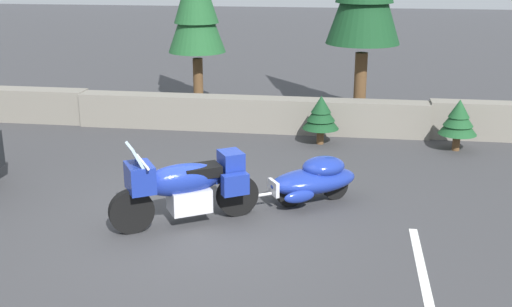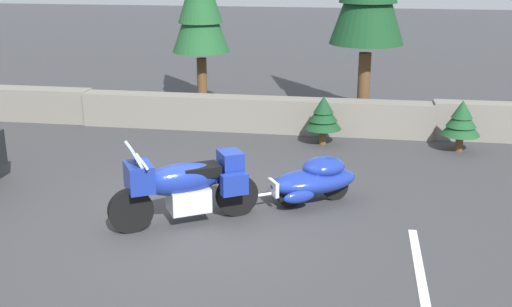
% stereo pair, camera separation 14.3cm
% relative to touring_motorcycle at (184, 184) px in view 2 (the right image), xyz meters
% --- Properties ---
extents(ground_plane, '(80.00, 80.00, 0.00)m').
position_rel_touring_motorcycle_xyz_m(ground_plane, '(0.15, -0.02, -0.62)').
color(ground_plane, '#38383A').
extents(stone_guard_wall, '(24.00, 0.63, 0.83)m').
position_rel_touring_motorcycle_xyz_m(stone_guard_wall, '(-0.20, 5.39, -0.22)').
color(stone_guard_wall, slate).
rests_on(stone_guard_wall, ground).
extents(touring_motorcycle, '(2.05, 1.45, 1.33)m').
position_rel_touring_motorcycle_xyz_m(touring_motorcycle, '(0.00, 0.00, 0.00)').
color(touring_motorcycle, black).
rests_on(touring_motorcycle, ground).
extents(car_shaped_trailer, '(2.07, 1.46, 0.76)m').
position_rel_touring_motorcycle_xyz_m(car_shaped_trailer, '(1.85, 1.13, -0.21)').
color(car_shaped_trailer, black).
rests_on(car_shaped_trailer, ground).
extents(pine_sapling_near, '(0.78, 0.78, 1.08)m').
position_rel_touring_motorcycle_xyz_m(pine_sapling_near, '(4.60, 4.44, 0.05)').
color(pine_sapling_near, brown).
rests_on(pine_sapling_near, ground).
extents(pine_sapling_farther, '(0.78, 0.78, 1.05)m').
position_rel_touring_motorcycle_xyz_m(pine_sapling_farther, '(1.79, 4.50, 0.03)').
color(pine_sapling_farther, brown).
rests_on(pine_sapling_farther, ground).
extents(parking_stripe_marker, '(0.12, 3.60, 0.01)m').
position_rel_touring_motorcycle_xyz_m(parking_stripe_marker, '(3.38, -1.52, -0.62)').
color(parking_stripe_marker, silver).
rests_on(parking_stripe_marker, ground).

